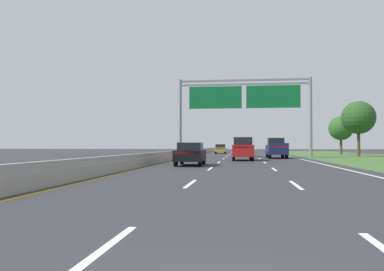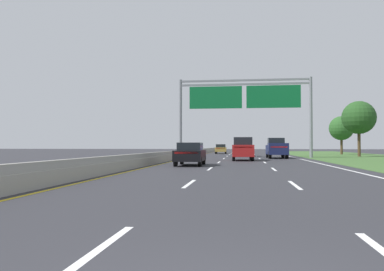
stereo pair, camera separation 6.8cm
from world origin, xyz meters
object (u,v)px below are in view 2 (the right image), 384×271
Objects in this scene: pickup_truck_navy at (277,148)px; car_red_centre_lane_suv at (243,148)px; car_silver_centre_lane_sedan at (243,149)px; overhead_sign_gantry at (244,101)px; roadside_tree_distant at (341,128)px; car_black_left_lane_sedan at (190,154)px; car_gold_left_lane_sedan at (221,149)px; car_blue_centre_lane_suv at (242,148)px; roadside_tree_far at (359,118)px.

car_red_centre_lane_suv is (-3.64, -6.74, 0.02)m from pickup_truck_navy.
overhead_sign_gantry is at bearing -178.04° from car_silver_centre_lane_sedan.
overhead_sign_gantry is 19.70m from car_silver_centre_lane_sedan.
pickup_truck_navy is at bearing -25.08° from overhead_sign_gantry.
pickup_truck_navy is at bearing -121.21° from roadside_tree_distant.
car_black_left_lane_sedan is 38.58m from car_gold_left_lane_sedan.
pickup_truck_navy is at bearing -154.21° from car_blue_centre_lane_suv.
roadside_tree_distant is at bearing -95.42° from car_silver_centre_lane_sedan.
car_blue_centre_lane_suv is 14.00m from car_red_centre_lane_suv.
pickup_truck_navy is 8.16m from car_blue_centre_lane_suv.
car_blue_centre_lane_suv is 19.12m from roadside_tree_distant.
car_red_centre_lane_suv is at bearing -135.93° from roadside_tree_far.
overhead_sign_gantry reaches higher than car_red_centre_lane_suv.
car_gold_left_lane_sedan is at bearing 100.31° from overhead_sign_gantry.
car_silver_centre_lane_sedan is (0.12, 13.22, -0.28)m from car_blue_centre_lane_suv.
roadside_tree_far is (13.96, 5.37, -1.67)m from overhead_sign_gantry.
pickup_truck_navy reaches higher than car_blue_centre_lane_suv.
car_blue_centre_lane_suv reaches higher than car_gold_left_lane_sedan.
pickup_truck_navy is at bearing -24.91° from car_black_left_lane_sedan.
car_blue_centre_lane_suv is at bearing -168.06° from car_gold_left_lane_sedan.
roadside_tree_distant is (18.53, -3.65, 3.17)m from car_gold_left_lane_sedan.
car_blue_centre_lane_suv is at bearing 178.84° from roadside_tree_far.
pickup_truck_navy reaches higher than car_black_left_lane_sedan.
overhead_sign_gantry is at bearing -130.82° from roadside_tree_distant.
pickup_truck_navy is (3.43, -1.61, -5.38)m from overhead_sign_gantry.
overhead_sign_gantry reaches higher than car_silver_centre_lane_sedan.
roadside_tree_distant is (0.80, 11.72, -0.79)m from roadside_tree_far.
car_gold_left_lane_sedan is at bearing 168.87° from roadside_tree_distant.
overhead_sign_gantry is 2.79× the size of pickup_truck_navy.
car_gold_left_lane_sedan is 19.15m from roadside_tree_distant.
car_black_left_lane_sedan is (-7.23, -16.24, -0.26)m from pickup_truck_navy.
overhead_sign_gantry reaches higher than roadside_tree_far.
car_gold_left_lane_sedan is 1.00× the size of car_silver_centre_lane_sedan.
car_red_centre_lane_suv is at bearing -174.07° from car_gold_left_lane_sedan.
car_red_centre_lane_suv is 20.06m from roadside_tree_far.
roadside_tree_far is (14.25, -0.29, 3.68)m from car_blue_centre_lane_suv.
car_black_left_lane_sedan is (-3.80, -17.85, -5.63)m from overhead_sign_gantry.
car_silver_centre_lane_sedan is 27.23m from car_red_centre_lane_suv.
pickup_truck_navy is 7.66m from car_red_centre_lane_suv.
car_silver_centre_lane_sedan is 0.94× the size of car_red_centre_lane_suv.
pickup_truck_navy is 22.05m from roadside_tree_distant.
overhead_sign_gantry reaches higher than car_blue_centre_lane_suv.
pickup_truck_navy is 1.22× the size of car_gold_left_lane_sedan.
car_gold_left_lane_sedan is (-3.77, 20.73, -5.63)m from overhead_sign_gantry.
car_silver_centre_lane_sedan is (-0.17, 18.88, -5.63)m from overhead_sign_gantry.
overhead_sign_gantry is 3.39× the size of car_silver_centre_lane_sedan.
roadside_tree_distant is at bearing 49.18° from overhead_sign_gantry.
pickup_truck_navy is 20.80m from car_silver_centre_lane_sedan.
car_black_left_lane_sedan is at bearing -117.98° from roadside_tree_distant.
car_red_centre_lane_suv is (-0.03, -27.23, 0.28)m from car_silver_centre_lane_sedan.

